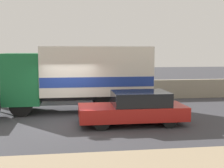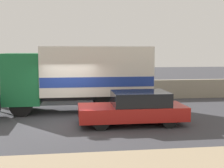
# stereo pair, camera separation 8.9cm
# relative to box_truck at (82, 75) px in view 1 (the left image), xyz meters

# --- Properties ---
(ground_plane) EXTENTS (80.00, 80.00, 0.00)m
(ground_plane) POSITION_rel_box_truck_xyz_m (-0.62, -2.65, -1.87)
(ground_plane) COLOR #38383D
(stone_wall_backdrop) EXTENTS (60.00, 0.35, 1.20)m
(stone_wall_backdrop) POSITION_rel_box_truck_xyz_m (-0.62, 3.34, -1.26)
(stone_wall_backdrop) COLOR gray
(stone_wall_backdrop) RESTS_ON ground_plane
(box_truck) EXTENTS (7.25, 2.57, 3.30)m
(box_truck) POSITION_rel_box_truck_xyz_m (0.00, 0.00, 0.00)
(box_truck) COLOR #196B38
(box_truck) RESTS_ON ground_plane
(car_hatchback) EXTENTS (4.48, 1.86, 1.39)m
(car_hatchback) POSITION_rel_box_truck_xyz_m (2.08, -3.22, -1.17)
(car_hatchback) COLOR #B21E19
(car_hatchback) RESTS_ON ground_plane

